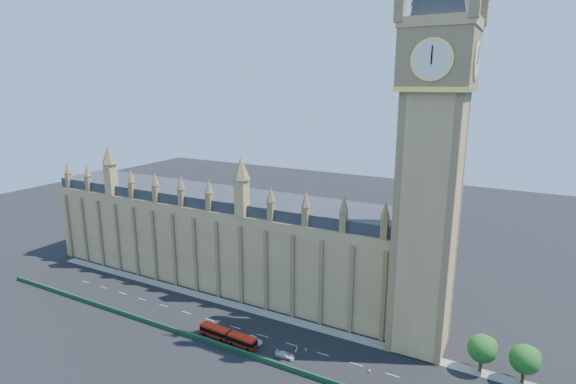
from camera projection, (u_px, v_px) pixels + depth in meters
The scene contains 15 objects.
ground at pixel (249, 331), 110.82m from camera, with size 400.00×400.00×0.00m, color black.
palace_westminster at pixel (219, 237), 137.94m from camera, with size 120.00×20.00×28.00m.
elizabeth_tower at pixel (435, 109), 92.48m from camera, with size 20.59×20.59×105.00m.
bridge_parapet at pixel (227, 348), 102.98m from camera, with size 160.00×0.60×1.20m, color #1E4C2D.
kerb_north at pixel (268, 314), 118.93m from camera, with size 160.00×3.00×0.16m, color gray.
tree_east_near at pixel (484, 348), 94.02m from camera, with size 6.00×6.00×8.50m.
tree_east_far at pixel (526, 359), 90.32m from camera, with size 6.00×6.00×8.50m.
red_bus at pixel (228, 336), 106.34m from camera, with size 15.70×3.10×2.65m.
car_grey at pixel (242, 335), 107.89m from camera, with size 1.62×4.04×1.38m, color #3A3C41.
car_silver at pixel (253, 340), 105.67m from camera, with size 1.60×4.58×1.51m, color #B1B2B9.
car_white at pixel (285, 355), 100.03m from camera, with size 1.84×4.52×1.31m, color silver.
cone_a at pixel (297, 348), 103.20m from camera, with size 0.47×0.47×0.62m.
cone_b at pixel (306, 350), 102.71m from camera, with size 0.55×0.55×0.67m.
cone_c at pixel (370, 371), 94.95m from camera, with size 0.64×0.64×0.78m.
cone_d at pixel (296, 351), 102.07m from camera, with size 0.46×0.46×0.72m.
Camera 1 is at (55.87, -83.10, 59.49)m, focal length 28.00 mm.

